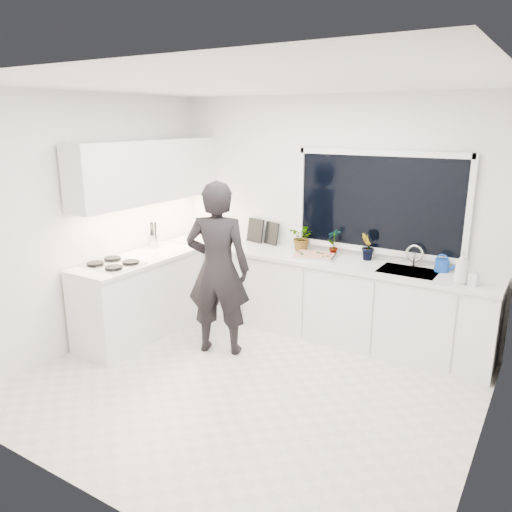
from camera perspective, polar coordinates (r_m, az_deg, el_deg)
The scene contains 25 objects.
floor at distance 4.87m, azimuth -1.13°, elevation -14.61°, with size 4.00×3.50×0.02m, color beige.
wall_back at distance 5.87m, azimuth 8.22°, elevation 4.66°, with size 4.00×0.02×2.70m, color white.
wall_left at distance 5.68m, azimuth -18.50°, elevation 3.67°, with size 0.02×3.50×2.70m, color white.
wall_right at distance 3.70m, azimuth 25.86°, elevation -3.03°, with size 0.02×3.50×2.70m, color white.
ceiling at distance 4.23m, azimuth -1.34°, elevation 19.26°, with size 4.00×3.50×0.02m, color white.
window at distance 5.60m, azimuth 13.80°, elevation 5.94°, with size 1.80×0.02×1.00m, color black.
base_cabinets_back at distance 5.84m, azimuth 6.64°, elevation -4.61°, with size 3.92×0.58×0.88m, color white.
base_cabinets_left at distance 5.90m, azimuth -13.03°, elevation -4.70°, with size 0.58×1.60×0.88m, color white.
countertop_back at distance 5.69m, azimuth 6.74°, elevation -0.28°, with size 3.94×0.62×0.04m, color silver.
countertop_left at distance 5.76m, azimuth -13.30°, elevation -0.39°, with size 0.62×1.60×0.04m, color silver.
upper_cabinets at distance 5.92m, azimuth -12.29°, elevation 9.45°, with size 0.34×2.10×0.70m, color white.
sink at distance 5.37m, azimuth 16.96°, elevation -2.14°, with size 0.58×0.42×0.14m, color silver.
faucet at distance 5.51m, azimuth 17.64°, elevation -0.02°, with size 0.03×0.03×0.22m, color silver.
stovetop at distance 5.54m, azimuth -16.01°, elevation -0.84°, with size 0.56×0.48×0.03m, color black.
person at distance 5.20m, azimuth -4.38°, elevation -1.49°, with size 0.67×0.44×1.84m, color black.
pizza_tray at distance 5.66m, azimuth 6.74°, elevation 0.00°, with size 0.46×0.34×0.03m, color silver.
pizza at distance 5.66m, azimuth 6.75°, elevation 0.17°, with size 0.42×0.30×0.01m, color #AA2216.
watering_can at distance 5.43m, azimuth 20.47°, elevation -1.00°, with size 0.14×0.14×0.13m, color #1140A8.
paper_towel_roll at distance 6.48m, azimuth -4.57°, elevation 3.05°, with size 0.11×0.11×0.26m, color white.
knife_block at distance 6.53m, azimuth -4.62°, elevation 2.98°, with size 0.13×0.10×0.22m, color #966946.
utensil_crock at distance 6.17m, azimuth -11.60°, elevation 1.70°, with size 0.13×0.13×0.16m, color silver.
picture_frame_large at distance 6.19m, azimuth 1.80°, elevation 2.61°, with size 0.22×0.02×0.28m, color black.
picture_frame_small at distance 6.30m, azimuth -0.08°, elevation 2.95°, with size 0.25×0.02×0.30m, color black.
herb_plants at distance 5.81m, azimuth 7.24°, elevation 1.86°, with size 1.04×0.27×0.33m.
soap_bottles at distance 5.07m, azimuth 22.69°, elevation -1.37°, with size 0.24×0.14×0.32m.
Camera 1 is at (2.31, -3.53, 2.41)m, focal length 35.00 mm.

